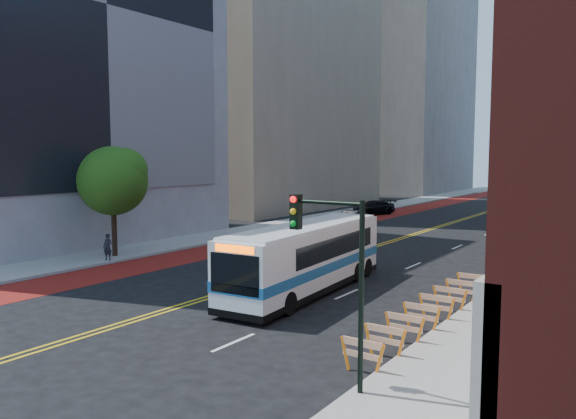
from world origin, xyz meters
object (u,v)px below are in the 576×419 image
at_px(transit_bus, 308,257).
at_px(pedestrian, 108,247).
at_px(car_a, 323,224).
at_px(street_tree, 114,178).
at_px(car_b, 351,219).
at_px(traffic_signal, 331,253).
at_px(car_c, 373,208).

relative_size(transit_bus, pedestrian, 7.38).
distance_m(car_a, pedestrian, 18.11).
xyz_separation_m(street_tree, car_b, (4.91, 21.43, -4.17)).
height_order(traffic_signal, car_b, traffic_signal).
bearing_deg(transit_bus, street_tree, 172.94).
height_order(transit_bus, car_a, transit_bus).
height_order(street_tree, car_a, street_tree).
distance_m(street_tree, car_a, 17.60).
relative_size(car_a, car_c, 0.91).
relative_size(transit_bus, car_a, 2.47).
bearing_deg(street_tree, car_b, 77.10).
height_order(traffic_signal, car_a, traffic_signal).
xyz_separation_m(car_b, pedestrian, (-4.06, -22.69, 0.20)).
bearing_deg(pedestrian, transit_bus, -12.34).
height_order(car_c, pedestrian, pedestrian).
bearing_deg(street_tree, pedestrian, -56.23).
bearing_deg(car_a, traffic_signal, -46.46).
distance_m(street_tree, traffic_signal, 22.79).
distance_m(transit_bus, pedestrian, 13.50).
bearing_deg(pedestrian, traffic_signal, -37.71).
relative_size(traffic_signal, car_b, 1.13).
xyz_separation_m(street_tree, pedestrian, (0.84, -1.26, -3.98)).
relative_size(street_tree, pedestrian, 4.27).
height_order(street_tree, car_b, street_tree).
relative_size(car_c, pedestrian, 3.29).
xyz_separation_m(car_a, car_c, (-3.14, 15.74, -0.05)).
xyz_separation_m(traffic_signal, car_a, (-15.57, 25.90, -2.92)).
relative_size(car_a, pedestrian, 2.99).
relative_size(traffic_signal, car_c, 0.98).
height_order(transit_bus, pedestrian, transit_bus).
height_order(traffic_signal, car_c, traffic_signal).
height_order(transit_bus, car_b, transit_bus).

